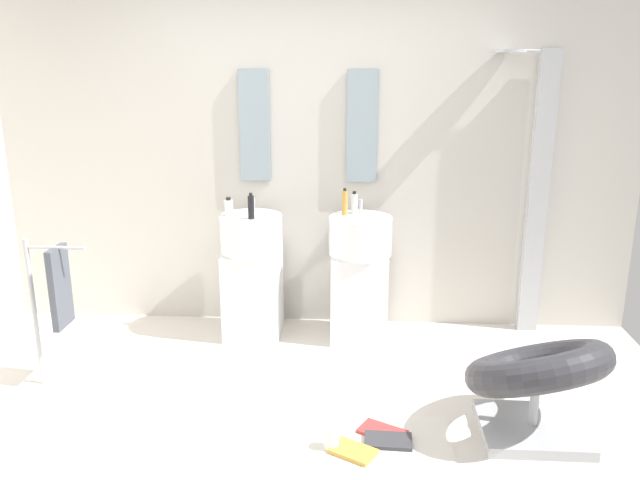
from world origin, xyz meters
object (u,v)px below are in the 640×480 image
at_px(soap_bottle_white, 229,207).
at_px(soap_bottle_amber, 345,203).
at_px(magazine_ochre, 353,451).
at_px(lounge_chair, 537,376).
at_px(magazine_charcoal, 388,441).
at_px(towel_rack, 56,290).
at_px(soap_bottle_black, 251,207).
at_px(pedestal_sink_right, 360,276).
at_px(pedestal_sink_left, 252,273).
at_px(shower_column, 536,189).
at_px(soap_bottle_clear, 354,203).
at_px(magazine_red, 382,432).
at_px(coffee_mug, 332,440).

bearing_deg(soap_bottle_white, soap_bottle_amber, 4.49).
bearing_deg(soap_bottle_amber, magazine_ochre, -86.54).
distance_m(lounge_chair, magazine_charcoal, 0.87).
height_order(towel_rack, soap_bottle_black, soap_bottle_black).
height_order(pedestal_sink_right, soap_bottle_black, soap_bottle_black).
relative_size(soap_bottle_white, soap_bottle_amber, 0.67).
bearing_deg(pedestal_sink_left, towel_rack, -141.76).
relative_size(shower_column, magazine_charcoal, 8.13).
bearing_deg(pedestal_sink_right, soap_bottle_black, -172.07).
xyz_separation_m(pedestal_sink_left, soap_bottle_white, (-0.15, -0.02, 0.49)).
bearing_deg(soap_bottle_amber, soap_bottle_black, -166.77).
bearing_deg(soap_bottle_clear, magazine_red, -82.44).
height_order(pedestal_sink_left, magazine_ochre, pedestal_sink_left).
height_order(lounge_chair, magazine_ochre, lounge_chair).
bearing_deg(pedestal_sink_left, shower_column, 6.40).
distance_m(magazine_charcoal, magazine_red, 0.09).
relative_size(pedestal_sink_left, magazine_red, 4.03).
bearing_deg(shower_column, pedestal_sink_left, -173.60).
bearing_deg(towel_rack, pedestal_sink_left, 38.24).
xyz_separation_m(shower_column, magazine_ochre, (-1.28, -1.70, -1.06)).
bearing_deg(pedestal_sink_left, magazine_ochre, -62.87).
height_order(shower_column, soap_bottle_black, shower_column).
xyz_separation_m(magazine_ochre, soap_bottle_amber, (-0.09, 1.52, 0.98)).
distance_m(coffee_mug, soap_bottle_amber, 1.76).
bearing_deg(soap_bottle_amber, pedestal_sink_left, -176.08).
relative_size(pedestal_sink_right, soap_bottle_clear, 6.21).
distance_m(shower_column, soap_bottle_amber, 1.38).
height_order(pedestal_sink_right, soap_bottle_white, soap_bottle_white).
bearing_deg(magazine_red, soap_bottle_black, 155.40).
xyz_separation_m(pedestal_sink_right, coffee_mug, (-0.13, -1.44, -0.41)).
height_order(magazine_red, soap_bottle_white, soap_bottle_white).
distance_m(magazine_charcoal, soap_bottle_amber, 1.74).
relative_size(magazine_red, soap_bottle_clear, 1.54).
xyz_separation_m(pedestal_sink_left, soap_bottle_amber, (0.66, 0.05, 0.53)).
bearing_deg(soap_bottle_clear, pedestal_sink_right, -63.93).
xyz_separation_m(magazine_charcoal, soap_bottle_clear, (-0.21, 1.46, 0.97)).
height_order(pedestal_sink_left, soap_bottle_black, soap_bottle_black).
relative_size(lounge_chair, coffee_mug, 10.27).
bearing_deg(lounge_chair, shower_column, 78.09).
bearing_deg(soap_bottle_black, soap_bottle_clear, 15.91).
bearing_deg(soap_bottle_amber, lounge_chair, -49.92).
relative_size(lounge_chair, towel_rack, 1.14).
height_order(lounge_chair, soap_bottle_white, soap_bottle_white).
height_order(pedestal_sink_right, shower_column, shower_column).
relative_size(towel_rack, soap_bottle_amber, 4.87).
relative_size(pedestal_sink_right, soap_bottle_black, 5.55).
bearing_deg(pedestal_sink_right, soap_bottle_amber, 158.27).
xyz_separation_m(towel_rack, magazine_red, (1.97, -0.45, -0.61)).
bearing_deg(magazine_red, lounge_chair, 32.74).
bearing_deg(towel_rack, soap_bottle_clear, 27.48).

